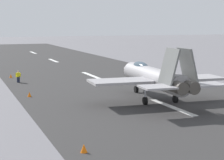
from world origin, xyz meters
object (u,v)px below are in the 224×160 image
object	(u,v)px
marker_cone_near	(84,148)
marker_cone_far	(11,76)
fighter_jet	(153,77)
marker_cone_mid	(29,94)
crew_person	(18,77)

from	to	relation	value
marker_cone_near	marker_cone_far	xyz separation A→B (m)	(36.12, 0.00, 0.00)
fighter_jet	marker_cone_mid	distance (m)	13.26
marker_cone_mid	marker_cone_far	distance (m)	16.12
fighter_jet	marker_cone_near	distance (m)	17.92
marker_cone_near	marker_cone_far	bearing A→B (deg)	0.00
fighter_jet	marker_cone_far	size ratio (longest dim) A/B	31.02
marker_cone_mid	marker_cone_far	world-z (taller)	same
fighter_jet	marker_cone_far	xyz separation A→B (m)	(22.48, 11.43, -2.17)
fighter_jet	marker_cone_far	distance (m)	25.31
marker_cone_near	marker_cone_far	distance (m)	36.12
crew_person	marker_cone_far	size ratio (longest dim) A/B	2.86
marker_cone_mid	marker_cone_far	size ratio (longest dim) A/B	1.00
crew_person	marker_cone_near	world-z (taller)	crew_person
marker_cone_near	marker_cone_mid	distance (m)	20.00
crew_person	marker_cone_far	world-z (taller)	crew_person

